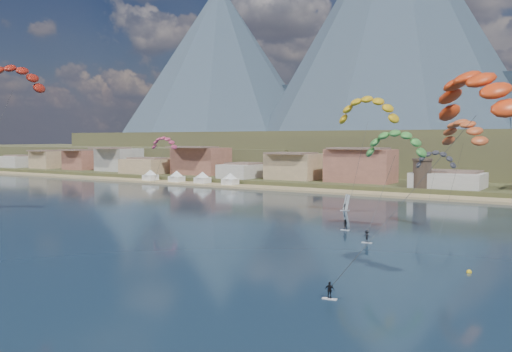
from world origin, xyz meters
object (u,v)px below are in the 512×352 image
at_px(kitesurfer_orange, 476,88).
at_px(kitesurfer_green, 395,140).
at_px(watchtower, 422,173).
at_px(buoy, 469,272).
at_px(kitesurfer_yellow, 368,106).
at_px(kitesurfer_red, 12,75).
at_px(windsurfer, 346,206).

xyz_separation_m(kitesurfer_orange, kitesurfer_green, (-19.11, 32.41, -5.35)).
relative_size(watchtower, buoy, 13.88).
height_order(kitesurfer_yellow, kitesurfer_green, kitesurfer_yellow).
bearing_deg(buoy, kitesurfer_red, -177.24).
height_order(kitesurfer_red, windsurfer, kitesurfer_red).
bearing_deg(kitesurfer_yellow, kitesurfer_green, -53.22).
relative_size(watchtower, kitesurfer_orange, 0.33).
relative_size(kitesurfer_yellow, kitesurfer_orange, 1.07).
xyz_separation_m(kitesurfer_red, buoy, (85.00, 4.10, -28.74)).
xyz_separation_m(kitesurfer_yellow, kitesurfer_green, (10.34, -13.83, -6.84)).
height_order(watchtower, kitesurfer_green, kitesurfer_green).
relative_size(kitesurfer_yellow, kitesurfer_green, 1.41).
relative_size(kitesurfer_orange, buoy, 42.02).
bearing_deg(kitesurfer_green, kitesurfer_yellow, 126.78).
bearing_deg(buoy, windsurfer, 128.23).
xyz_separation_m(watchtower, kitesurfer_orange, (33.67, -100.70, 15.09)).
distance_m(kitesurfer_green, windsurfer, 33.47).
distance_m(windsurfer, buoy, 58.13).
bearing_deg(kitesurfer_orange, kitesurfer_red, 176.19).
distance_m(kitesurfer_red, kitesurfer_yellow, 70.71).
distance_m(kitesurfer_orange, buoy, 23.63).
height_order(kitesurfer_red, kitesurfer_orange, kitesurfer_red).
xyz_separation_m(kitesurfer_red, kitesurfer_yellow, (57.70, 40.44, -5.89)).
bearing_deg(kitesurfer_yellow, buoy, -53.09).
xyz_separation_m(windsurfer, buoy, (35.97, -45.66, -1.08)).
xyz_separation_m(watchtower, buoy, (31.51, -90.79, -6.26)).
distance_m(watchtower, windsurfer, 45.65).
bearing_deg(kitesurfer_orange, windsurfer, 124.46).
xyz_separation_m(kitesurfer_yellow, buoy, (27.29, -36.34, -22.84)).
distance_m(watchtower, kitesurfer_green, 70.49).
bearing_deg(kitesurfer_orange, kitesurfer_green, 120.52).
height_order(watchtower, kitesurfer_orange, kitesurfer_orange).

